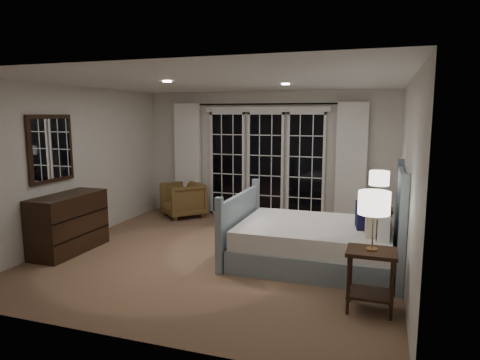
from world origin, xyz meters
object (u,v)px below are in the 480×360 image
(nightstand_left, at_px, (371,271))
(dresser, at_px, (69,223))
(nightstand_right, at_px, (377,221))
(lamp_right, at_px, (379,179))
(bed, at_px, (319,240))
(lamp_left, at_px, (374,203))
(armchair, at_px, (183,200))

(nightstand_left, height_order, dresser, dresser)
(nightstand_left, distance_m, nightstand_right, 2.43)
(lamp_right, bearing_deg, nightstand_left, -90.53)
(bed, relative_size, lamp_left, 3.64)
(lamp_left, height_order, armchair, lamp_left)
(bed, height_order, lamp_right, bed)
(nightstand_left, height_order, lamp_left, lamp_left)
(lamp_left, bearing_deg, dresser, 172.03)
(nightstand_left, relative_size, lamp_right, 1.12)
(nightstand_left, relative_size, armchair, 0.87)
(bed, height_order, dresser, bed)
(bed, xyz_separation_m, nightstand_left, (0.72, -1.28, 0.11))
(dresser, bearing_deg, bed, 10.44)
(bed, bearing_deg, armchair, 147.75)
(lamp_right, bearing_deg, nightstand_right, 26.57)
(bed, height_order, lamp_left, bed)
(armchair, relative_size, dresser, 0.61)
(nightstand_left, xyz_separation_m, nightstand_right, (0.02, 2.43, -0.05))
(bed, relative_size, dresser, 1.83)
(dresser, bearing_deg, nightstand_left, -7.97)
(lamp_right, bearing_deg, armchair, 168.63)
(armchair, bearing_deg, bed, 10.58)
(bed, height_order, nightstand_right, bed)
(lamp_left, bearing_deg, lamp_right, 89.47)
(nightstand_left, height_order, lamp_right, lamp_right)
(lamp_left, distance_m, lamp_right, 2.43)
(lamp_left, distance_m, armchair, 4.98)
(nightstand_right, xyz_separation_m, lamp_left, (-0.02, -2.43, 0.77))
(nightstand_right, bearing_deg, bed, -122.95)
(bed, bearing_deg, nightstand_right, 57.05)
(nightstand_left, relative_size, dresser, 0.54)
(nightstand_right, distance_m, lamp_right, 0.68)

